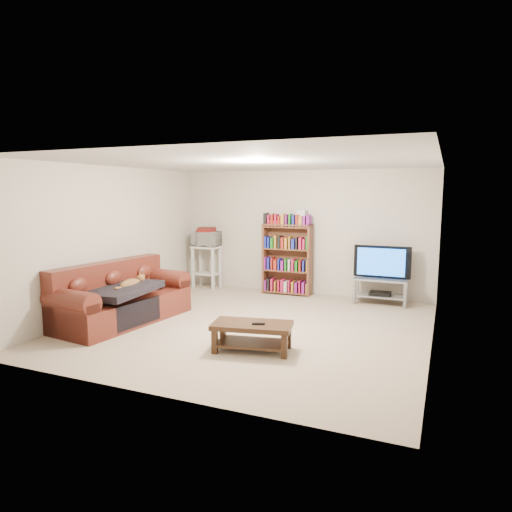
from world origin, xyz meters
The scene contains 19 objects.
floor centered at (0.00, 0.00, 0.00)m, with size 5.00×5.00×0.00m, color #C0A98E.
ceiling centered at (0.00, 0.00, 2.40)m, with size 5.00×5.00×0.00m, color white.
wall_back centered at (0.00, 2.50, 1.20)m, with size 5.00×5.00×0.00m, color beige.
wall_front centered at (0.00, -2.50, 1.20)m, with size 5.00×5.00×0.00m, color beige.
wall_left centered at (-2.50, 0.00, 1.20)m, with size 5.00×5.00×0.00m, color beige.
wall_right centered at (2.50, 0.00, 1.20)m, with size 5.00×5.00×0.00m, color beige.
sofa centered at (-1.98, -0.53, 0.32)m, with size 1.18×2.23×0.91m.
blanket centered at (-1.82, -0.70, 0.54)m, with size 0.82×1.06×0.10m, color black.
cat centered at (-1.80, -0.51, 0.60)m, with size 0.23×0.58×0.17m, color brown, non-canonical shape.
coffee_table centered at (0.42, -0.97, 0.25)m, with size 1.06×0.68×0.36m.
remote centered at (0.52, -0.99, 0.37)m, with size 0.16×0.04×0.02m, color black.
tv_stand centered at (1.57, 2.15, 0.31)m, with size 0.93×0.43×0.46m.
television centered at (1.57, 2.15, 0.75)m, with size 1.00×0.13×0.57m, color black.
dvd_player centered at (1.57, 2.15, 0.19)m, with size 0.37×0.26×0.06m, color black.
bookshelf centered at (-0.23, 2.27, 0.71)m, with size 0.96×0.32×1.37m.
shelf_clutter centered at (-0.13, 2.28, 1.48)m, with size 0.70×0.22×0.28m.
microwave_stand centered at (-1.96, 2.18, 0.56)m, with size 0.55×0.40×0.88m.
microwave centered at (-1.96, 2.18, 1.02)m, with size 0.54×0.37×0.30m, color silver.
game_boxes centered at (-1.96, 2.18, 1.20)m, with size 0.32×0.28×0.05m, color maroon.
Camera 1 is at (2.61, -6.03, 1.98)m, focal length 32.00 mm.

